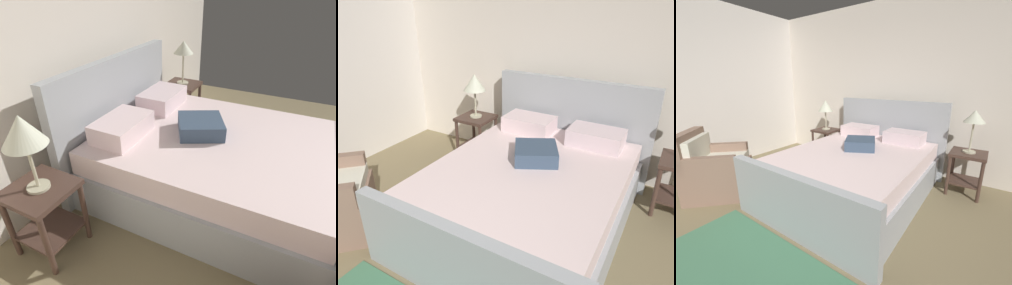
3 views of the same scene
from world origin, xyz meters
The scene contains 4 objects.
wall_back centered at (0.00, 2.89, 1.41)m, with size 5.66×0.12×2.81m, color silver.
bed centered at (-0.19, 1.59, 0.35)m, with size 1.87×2.31×1.22m.
nightstand_left centered at (-1.44, 2.43, 0.40)m, with size 0.44×0.44×0.60m.
table_lamp_left centered at (-1.44, 2.43, 1.05)m, with size 0.29×0.29×0.57m.
Camera 2 is at (0.91, -0.80, 2.05)m, focal length 33.61 mm.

